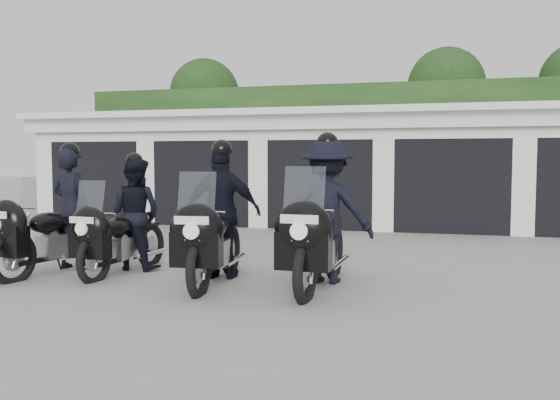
% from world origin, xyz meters
% --- Properties ---
extents(ground, '(80.00, 80.00, 0.00)m').
position_xyz_m(ground, '(0.00, 0.00, 0.00)').
color(ground, gray).
rests_on(ground, ground).
extents(garage_block, '(16.40, 6.80, 2.96)m').
position_xyz_m(garage_block, '(-0.00, 8.06, 1.42)').
color(garage_block, white).
rests_on(garage_block, ground).
extents(background_vegetation, '(20.00, 3.90, 5.80)m').
position_xyz_m(background_vegetation, '(0.37, 12.92, 2.77)').
color(background_vegetation, '#163312').
rests_on(background_vegetation, ground).
extents(police_bike_a, '(0.97, 2.34, 2.05)m').
position_xyz_m(police_bike_a, '(-2.80, -0.95, 0.81)').
color(police_bike_a, black).
rests_on(police_bike_a, ground).
extents(police_bike_b, '(0.91, 2.17, 1.89)m').
position_xyz_m(police_bike_b, '(-1.78, -0.58, 0.80)').
color(police_bike_b, black).
rests_on(police_bike_b, ground).
extents(police_bike_c, '(1.18, 2.39, 2.08)m').
position_xyz_m(police_bike_c, '(-0.17, -0.89, 0.88)').
color(police_bike_c, black).
rests_on(police_bike_c, ground).
extents(police_bike_d, '(1.33, 2.50, 2.17)m').
position_xyz_m(police_bike_d, '(1.32, -0.77, 0.92)').
color(police_bike_d, black).
rests_on(police_bike_d, ground).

